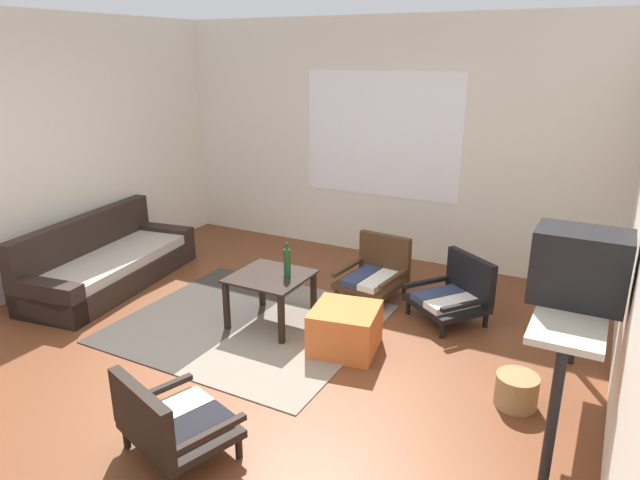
{
  "coord_description": "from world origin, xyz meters",
  "views": [
    {
      "loc": [
        2.43,
        -3.0,
        2.31
      ],
      "look_at": [
        0.2,
        1.16,
        0.74
      ],
      "focal_mm": 31.72,
      "sensor_mm": 36.0,
      "label": 1
    }
  ],
  "objects": [
    {
      "name": "ground_plane",
      "position": [
        0.0,
        0.0,
        0.0
      ],
      "size": [
        7.8,
        7.8,
        0.0
      ],
      "primitive_type": "plane",
      "color": "brown"
    },
    {
      "name": "far_wall_with_window",
      "position": [
        0.0,
        3.06,
        1.35
      ],
      "size": [
        5.6,
        0.13,
        2.7
      ],
      "color": "silver",
      "rests_on": "ground"
    },
    {
      "name": "side_wall_left",
      "position": [
        -2.66,
        0.3,
        1.35
      ],
      "size": [
        0.12,
        6.6,
        2.7
      ],
      "primitive_type": "cube",
      "color": "silver",
      "rests_on": "ground"
    },
    {
      "name": "area_rug",
      "position": [
        -0.29,
        0.71,
        0.01
      ],
      "size": [
        2.13,
        1.94,
        0.01
      ],
      "color": "#38332D",
      "rests_on": "ground"
    },
    {
      "name": "couch",
      "position": [
        -2.11,
        0.78,
        0.22
      ],
      "size": [
        1.04,
        2.06,
        0.71
      ],
      "color": "black",
      "rests_on": "ground"
    },
    {
      "name": "coffee_table",
      "position": [
        -0.11,
        0.82,
        0.38
      ],
      "size": [
        0.64,
        0.63,
        0.47
      ],
      "color": "black",
      "rests_on": "ground"
    },
    {
      "name": "armchair_by_window",
      "position": [
        0.45,
        1.86,
        0.24
      ],
      "size": [
        0.62,
        0.66,
        0.58
      ],
      "color": "#472D19",
      "rests_on": "ground"
    },
    {
      "name": "armchair_striped_foreground",
      "position": [
        0.32,
        -0.95,
        0.25
      ],
      "size": [
        0.77,
        0.7,
        0.55
      ],
      "color": "black",
      "rests_on": "ground"
    },
    {
      "name": "armchair_corner",
      "position": [
        1.29,
        1.68,
        0.25
      ],
      "size": [
        0.81,
        0.8,
        0.58
      ],
      "color": "black",
      "rests_on": "ground"
    },
    {
      "name": "ottoman_orange",
      "position": [
        0.67,
        0.71,
        0.18
      ],
      "size": [
        0.6,
        0.6,
        0.37
      ],
      "primitive_type": "cube",
      "rotation": [
        0.0,
        0.0,
        0.18
      ],
      "color": "#D1662D",
      "rests_on": "ground"
    },
    {
      "name": "console_shelf",
      "position": [
        2.31,
        0.62,
        0.79
      ],
      "size": [
        0.39,
        1.61,
        0.9
      ],
      "color": "#B2AD9E",
      "rests_on": "ground"
    },
    {
      "name": "crt_television",
      "position": [
        2.31,
        0.43,
        1.12
      ],
      "size": [
        0.52,
        0.35,
        0.44
      ],
      "color": "black",
      "rests_on": "console_shelf"
    },
    {
      "name": "clay_vase",
      "position": [
        2.31,
        0.87,
        1.01
      ],
      "size": [
        0.19,
        0.19,
        0.29
      ],
      "color": "#A87047",
      "rests_on": "console_shelf"
    },
    {
      "name": "glass_bottle",
      "position": [
        0.03,
        0.87,
        0.59
      ],
      "size": [
        0.06,
        0.06,
        0.3
      ],
      "color": "#194723",
      "rests_on": "coffee_table"
    },
    {
      "name": "wicker_basket",
      "position": [
        2.04,
        0.58,
        0.11
      ],
      "size": [
        0.29,
        0.29,
        0.23
      ],
      "primitive_type": "cylinder",
      "color": "#9E7A4C",
      "rests_on": "ground"
    }
  ]
}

